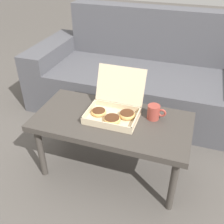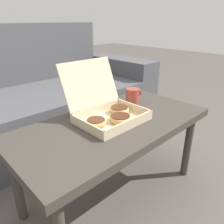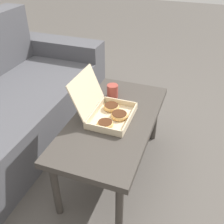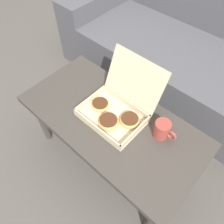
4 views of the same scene
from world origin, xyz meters
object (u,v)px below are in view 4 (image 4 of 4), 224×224
(couch, at_px, (194,56))
(pastry_box, at_px, (117,108))
(coffee_table, at_px, (111,124))
(coffee_mug, at_px, (162,130))

(couch, xyz_separation_m, pastry_box, (0.00, -0.93, 0.21))
(coffee_table, height_order, pastry_box, pastry_box)
(coffee_mug, bearing_deg, pastry_box, -168.38)
(couch, bearing_deg, coffee_mug, -73.93)
(couch, bearing_deg, pastry_box, -89.83)
(couch, relative_size, coffee_table, 2.10)
(coffee_table, height_order, coffee_mug, coffee_mug)
(couch, distance_m, coffee_mug, 0.94)
(couch, bearing_deg, coffee_table, -90.00)
(pastry_box, relative_size, coffee_mug, 2.81)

